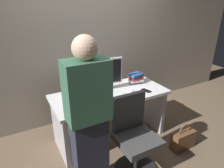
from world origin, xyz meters
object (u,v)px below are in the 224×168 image
Objects in this scene: cell_phone at (146,91)px; handbag at (183,140)px; keyboard at (110,96)px; monitor at (103,73)px; person_at_desk at (89,120)px; cup_by_monitor at (74,94)px; mouse at (130,91)px; book_stack at (136,78)px; desk at (110,107)px; cup_near_keyboard at (82,102)px; office_chair at (134,139)px.

handbag is at bearing -74.18° from cell_phone.
handbag is at bearing -32.95° from keyboard.
monitor is at bearing 135.49° from handbag.
cup_by_monitor is at bearing 82.13° from person_at_desk.
monitor reaches higher than mouse.
monitor is at bearing 90.21° from keyboard.
cell_phone is (-0.03, -0.30, -0.08)m from book_stack.
cup_by_monitor reaches higher than desk.
cup_near_keyboard is at bearing -149.50° from monitor.
book_stack is at bearing 13.20° from desk.
office_chair is at bearing -93.93° from desk.
keyboard is 4.30× the size of mouse.
handbag is (1.32, -0.05, -0.70)m from person_at_desk.
person_at_desk is 0.91m from monitor.
monitor reaches higher than cell_phone.
cup_near_keyboard is at bearing -86.03° from cup_by_monitor.
cell_phone is at bearing -3.08° from cup_near_keyboard.
keyboard is 1.14× the size of handbag.
person_at_desk reaches higher than cup_near_keyboard.
mouse is 0.71m from cup_near_keyboard.
monitor is 5.97× the size of cup_near_keyboard.
office_chair is at bearing 178.30° from handbag.
cell_phone is at bearing 42.99° from office_chair.
mouse is 1.11× the size of cup_near_keyboard.
mouse is 0.42× the size of book_stack.
handbag is at bearing -33.41° from cup_by_monitor.
book_stack is (0.55, 0.01, -0.18)m from monitor.
handbag is (0.80, -0.02, -0.29)m from office_chair.
mouse is at bearing -33.56° from monitor.
cup_near_keyboard is (-0.40, -0.24, -0.21)m from monitor.
cup_near_keyboard is 0.63× the size of cell_phone.
office_chair is 0.94m from monitor.
office_chair is at bearing -86.00° from keyboard.
office_chair is 0.57× the size of person_at_desk.
cell_phone is at bearing -20.94° from mouse.
book_stack is (1.07, 0.75, -0.03)m from person_at_desk.
mouse reaches higher than keyboard.
desk is 0.36m from mouse.
mouse is 0.23m from cell_phone.
office_chair is 0.67m from person_at_desk.
person_at_desk is at bearing -147.42° from mouse.
cup_near_keyboard is at bearing 163.37° from cell_phone.
cup_by_monitor is (-0.41, 0.22, 0.03)m from keyboard.
monitor is at bearing 146.44° from mouse.
mouse is at bearing 145.51° from cell_phone.
cell_phone reaches higher than desk.
cup_near_keyboard is at bearing -165.31° from book_stack.
keyboard is 2.99× the size of cell_phone.
cell_phone is (1.04, 0.45, -0.11)m from person_at_desk.
cup_by_monitor is (-0.02, 0.25, -0.00)m from cup_near_keyboard.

